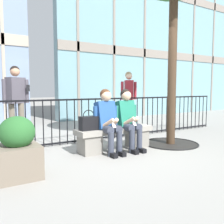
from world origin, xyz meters
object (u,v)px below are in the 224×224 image
(seated_person_with_phone, at_px, (108,119))
(stone_bench, at_px, (115,136))
(bystander_further_back, at_px, (129,96))
(planter, at_px, (18,150))
(handbag_on_bench, at_px, (89,123))
(seated_person_companion, at_px, (128,117))
(bystander_at_railing, at_px, (16,99))

(seated_person_with_phone, bearing_deg, stone_bench, 28.89)
(stone_bench, bearing_deg, seated_person_with_phone, -151.11)
(bystander_further_back, bearing_deg, planter, -146.34)
(handbag_on_bench, height_order, planter, planter)
(stone_bench, xyz_separation_m, handbag_on_bench, (-0.58, -0.01, 0.32))
(seated_person_companion, distance_m, bystander_at_railing, 2.50)
(seated_person_companion, xyz_separation_m, planter, (-2.19, -0.48, -0.26))
(stone_bench, bearing_deg, bystander_at_railing, 133.89)
(stone_bench, height_order, seated_person_with_phone, seated_person_with_phone)
(stone_bench, height_order, handbag_on_bench, handbag_on_bench)
(bystander_at_railing, height_order, planter, bystander_at_railing)
(handbag_on_bench, bearing_deg, seated_person_with_phone, -18.89)
(seated_person_companion, relative_size, handbag_on_bench, 3.18)
(stone_bench, xyz_separation_m, seated_person_with_phone, (-0.23, -0.13, 0.38))
(seated_person_companion, distance_m, handbag_on_bench, 0.82)
(planter, bearing_deg, stone_bench, 17.15)
(seated_person_companion, height_order, handbag_on_bench, seated_person_companion)
(seated_person_companion, xyz_separation_m, bystander_at_railing, (-1.77, 1.72, 0.35))
(stone_bench, distance_m, seated_person_with_phone, 0.46)
(seated_person_companion, bearing_deg, bystander_at_railing, 135.72)
(seated_person_companion, bearing_deg, stone_bench, 151.11)
(bystander_further_back, bearing_deg, seated_person_with_phone, -134.33)
(handbag_on_bench, distance_m, planter, 1.51)
(seated_person_with_phone, relative_size, bystander_further_back, 0.71)
(stone_bench, relative_size, bystander_further_back, 0.94)
(seated_person_with_phone, height_order, handbag_on_bench, seated_person_with_phone)
(seated_person_with_phone, xyz_separation_m, bystander_at_railing, (-1.30, 1.72, 0.35))
(stone_bench, distance_m, planter, 2.05)
(seated_person_with_phone, distance_m, planter, 1.81)
(seated_person_with_phone, distance_m, bystander_at_railing, 2.19)
(stone_bench, relative_size, planter, 1.88)
(handbag_on_bench, distance_m, bystander_further_back, 2.90)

